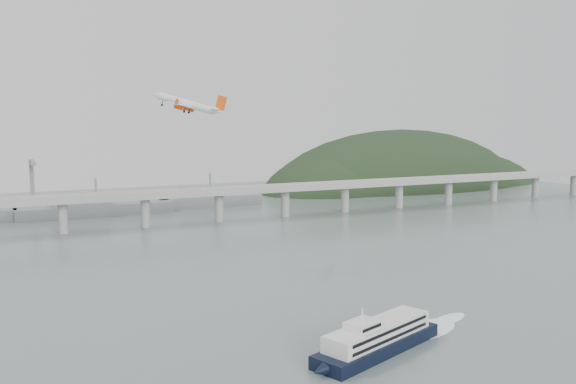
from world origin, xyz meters
TOP-DOWN VIEW (x-y plane):
  - ground at (0.00, 0.00)m, footprint 900.00×900.00m
  - bridge at (-1.15, 200.00)m, footprint 800.00×22.00m
  - headland at (285.18, 331.75)m, footprint 365.00×155.00m
  - ferry at (-20.06, -44.25)m, footprint 76.16×33.62m
  - airliner at (-38.81, 75.69)m, footprint 29.35×28.03m

SIDE VIEW (x-z plane):
  - headland at x=285.18m, z-range -97.34..58.66m
  - ground at x=0.00m, z-range 0.00..0.00m
  - ferry at x=-20.06m, z-range -3.41..11.50m
  - bridge at x=-1.15m, z-range 5.70..29.60m
  - airliner at x=-38.81m, z-range 68.87..80.84m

